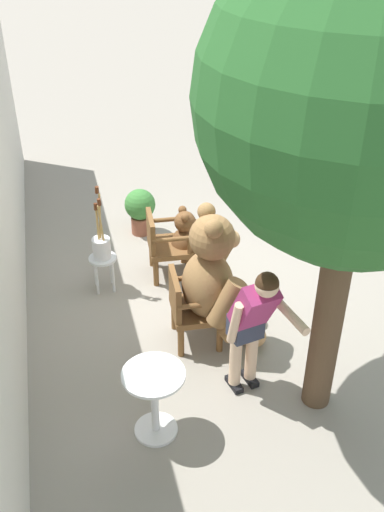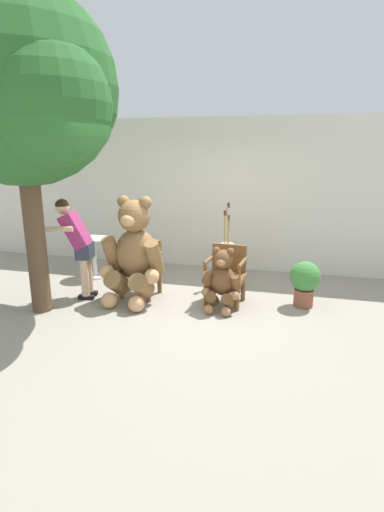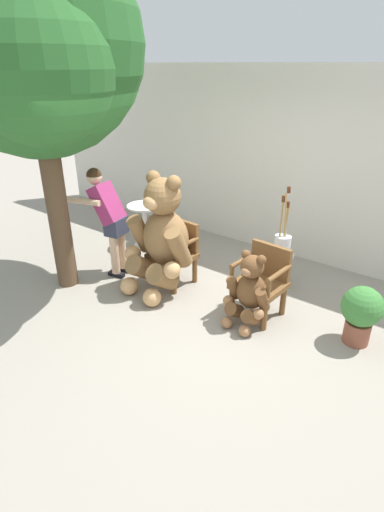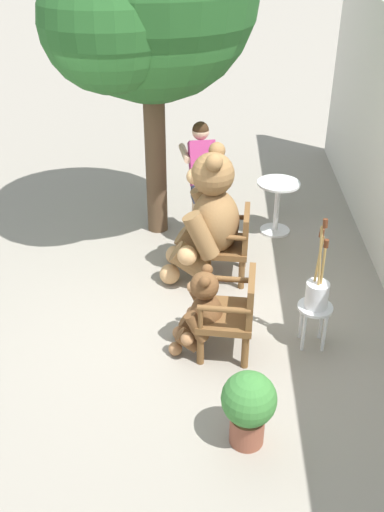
# 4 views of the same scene
# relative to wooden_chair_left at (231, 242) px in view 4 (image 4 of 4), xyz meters

# --- Properties ---
(ground_plane) EXTENTS (60.00, 60.00, 0.00)m
(ground_plane) POSITION_rel_wooden_chair_left_xyz_m (0.66, -0.55, -0.46)
(ground_plane) COLOR gray
(wooden_chair_left) EXTENTS (0.60, 0.56, 0.86)m
(wooden_chair_left) POSITION_rel_wooden_chair_left_xyz_m (0.00, 0.00, 0.00)
(wooden_chair_left) COLOR brown
(wooden_chair_left) RESTS_ON ground
(wooden_chair_right) EXTENTS (0.60, 0.56, 0.86)m
(wooden_chair_right) POSITION_rel_wooden_chair_left_xyz_m (1.34, -0.00, 0.00)
(wooden_chair_right) COLOR brown
(wooden_chair_right) RESTS_ON ground
(teddy_bear_large) EXTENTS (0.95, 0.92, 1.59)m
(teddy_bear_large) POSITION_rel_wooden_chair_left_xyz_m (-0.01, -0.27, 0.31)
(teddy_bear_large) COLOR olive
(teddy_bear_large) RESTS_ON ground
(teddy_bear_small) EXTENTS (0.55, 0.53, 0.91)m
(teddy_bear_small) POSITION_rel_wooden_chair_left_xyz_m (1.33, -0.29, -0.02)
(teddy_bear_small) COLOR brown
(teddy_bear_small) RESTS_ON ground
(person_visitor) EXTENTS (0.76, 0.58, 1.53)m
(person_visitor) POSITION_rel_wooden_chair_left_xyz_m (-0.89, -0.36, 0.45)
(person_visitor) COLOR black
(person_visitor) RESTS_ON ground
(white_stool) EXTENTS (0.34, 0.34, 0.46)m
(white_stool) POSITION_rel_wooden_chair_left_xyz_m (1.21, 0.80, -0.11)
(white_stool) COLOR silver
(white_stool) RESTS_ON ground
(brush_bucket) EXTENTS (0.22, 0.22, 0.94)m
(brush_bucket) POSITION_rel_wooden_chair_left_xyz_m (1.21, 0.80, 0.17)
(brush_bucket) COLOR white
(brush_bucket) RESTS_ON white_stool
(round_side_table) EXTENTS (0.56, 0.56, 0.72)m
(round_side_table) POSITION_rel_wooden_chair_left_xyz_m (-1.15, 0.62, -0.01)
(round_side_table) COLOR white
(round_side_table) RESTS_ON ground
(potted_plant) EXTENTS (0.44, 0.44, 0.68)m
(potted_plant) POSITION_rel_wooden_chair_left_xyz_m (2.47, 0.12, -0.07)
(potted_plant) COLOR brown
(potted_plant) RESTS_ON ground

